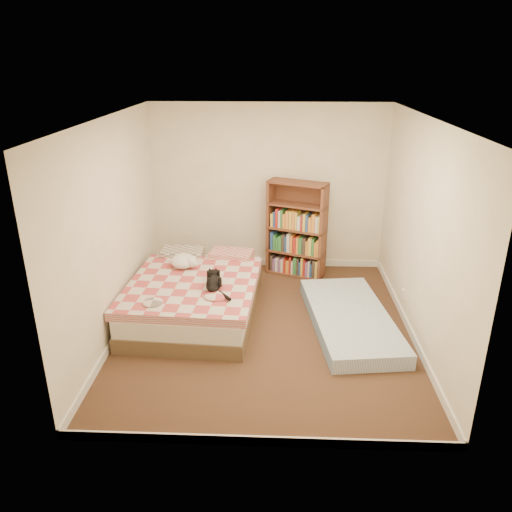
{
  "coord_description": "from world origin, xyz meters",
  "views": [
    {
      "loc": [
        0.12,
        -5.35,
        3.1
      ],
      "look_at": [
        -0.12,
        0.3,
        0.83
      ],
      "focal_mm": 35.0,
      "sensor_mm": 36.0,
      "label": 1
    }
  ],
  "objects_px": {
    "bed": "(196,294)",
    "floor_mattress": "(350,319)",
    "black_cat": "(215,282)",
    "bookshelf": "(296,240)",
    "white_dog": "(184,261)"
  },
  "relations": [
    {
      "from": "bed",
      "to": "floor_mattress",
      "type": "bearing_deg",
      "value": -4.45
    },
    {
      "from": "bed",
      "to": "black_cat",
      "type": "height_order",
      "value": "black_cat"
    },
    {
      "from": "bookshelf",
      "to": "white_dog",
      "type": "distance_m",
      "value": 1.82
    },
    {
      "from": "white_dog",
      "to": "floor_mattress",
      "type": "bearing_deg",
      "value": -30.17
    },
    {
      "from": "bed",
      "to": "floor_mattress",
      "type": "xyz_separation_m",
      "value": [
        1.94,
        -0.27,
        -0.17
      ]
    },
    {
      "from": "white_dog",
      "to": "bed",
      "type": "bearing_deg",
      "value": -71.79
    },
    {
      "from": "bookshelf",
      "to": "floor_mattress",
      "type": "bearing_deg",
      "value": -45.98
    },
    {
      "from": "bed",
      "to": "white_dog",
      "type": "relative_size",
      "value": 5.15
    },
    {
      "from": "bookshelf",
      "to": "floor_mattress",
      "type": "height_order",
      "value": "bookshelf"
    },
    {
      "from": "floor_mattress",
      "to": "black_cat",
      "type": "distance_m",
      "value": 1.73
    },
    {
      "from": "black_cat",
      "to": "white_dog",
      "type": "distance_m",
      "value": 0.76
    },
    {
      "from": "floor_mattress",
      "to": "white_dog",
      "type": "bearing_deg",
      "value": 158.33
    },
    {
      "from": "bed",
      "to": "bookshelf",
      "type": "distance_m",
      "value": 1.87
    },
    {
      "from": "floor_mattress",
      "to": "black_cat",
      "type": "height_order",
      "value": "black_cat"
    },
    {
      "from": "floor_mattress",
      "to": "bed",
      "type": "bearing_deg",
      "value": 164.98
    }
  ]
}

